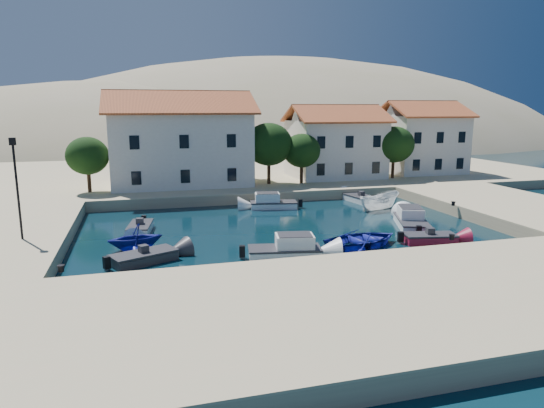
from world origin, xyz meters
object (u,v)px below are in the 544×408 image
Objects in this scene: building_right at (421,136)px; rowboat_south at (363,246)px; building_mid at (335,141)px; cabin_cruiser_south at (285,250)px; boat_east at (379,210)px; building_left at (180,137)px; cabin_cruiser_east at (411,221)px; lamppost at (16,179)px.

building_right is 33.26m from rowboat_south.
building_mid is 1.11× the size of building_right.
building_right reaches higher than rowboat_south.
cabin_cruiser_south reaches higher than boat_east.
cabin_cruiser_east is at bearing -52.09° from building_left.
lamppost is 1.14× the size of cabin_cruiser_east.
building_left is 26.36m from rowboat_south.
cabin_cruiser_south is (-14.03, -25.87, -4.75)m from building_mid.
lamppost is at bearing 67.37° from rowboat_south.
building_left is at bearing 60.10° from lamppost.
cabin_cruiser_south is 1.04× the size of boat_east.
building_left is 3.14× the size of cabin_cruiser_south.
cabin_cruiser_south reaches higher than rowboat_south.
cabin_cruiser_east is at bearing 157.05° from boat_east.
cabin_cruiser_east is (27.10, -0.03, -4.28)m from lamppost.
cabin_cruiser_south is 0.86× the size of cabin_cruiser_east.
lamppost is (-41.50, -22.00, -0.72)m from building_right.
building_right is (12.00, 1.00, 0.25)m from building_mid.
building_mid is 15.60m from boat_east.
boat_east is (0.67, 6.43, -0.48)m from cabin_cruiser_east.
lamppost is (-29.50, -21.00, -0.47)m from building_mid.
building_left reaches higher than building_right.
boat_east is at bearing -96.80° from building_mid.
lamppost is at bearing -119.90° from building_left.
building_mid is 1.69× the size of lamppost.
boat_east is at bearing 15.43° from cabin_cruiser_east.
cabin_cruiser_east is at bearing 33.11° from cabin_cruiser_south.
building_left is 3.28× the size of boat_east.
lamppost is at bearing 85.95° from boat_east.
building_left is at bearing -176.82° from building_mid.
building_left is at bearing 33.06° from boat_east.
cabin_cruiser_east is (-2.40, -21.03, -4.75)m from building_mid.
lamppost is at bearing -144.55° from building_mid.
building_right reaches higher than lamppost.
building_mid is 2.34× the size of boat_east.
cabin_cruiser_south and cabin_cruiser_east have the same top height.
rowboat_south is 1.18× the size of boat_east.
rowboat_south is at bearing -67.79° from building_left.
boat_east is (16.26, -13.59, -5.94)m from building_left.
building_left is 23.10m from lamppost.
cabin_cruiser_south is (15.47, -4.87, -4.28)m from lamppost.
building_left reaches higher than boat_east.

